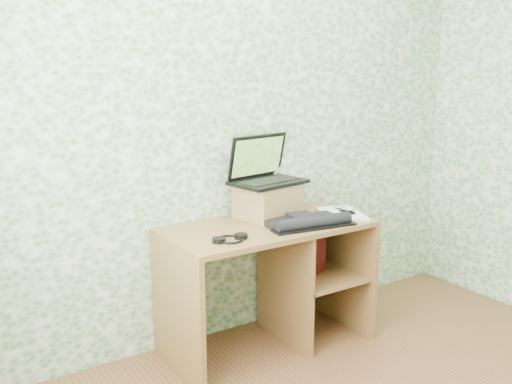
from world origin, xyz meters
TOP-DOWN VIEW (x-y plane):
  - wall_back at (0.00, 1.75)m, footprint 3.50×0.00m
  - desk at (0.08, 1.47)m, footprint 1.20×0.60m
  - riser at (0.10, 1.58)m, footprint 0.38×0.33m
  - laptop at (0.10, 1.63)m, footprint 0.47×0.37m
  - keyboard at (0.17, 1.30)m, footprint 0.51×0.31m
  - headphones at (-0.34, 1.29)m, footprint 0.20×0.15m
  - notepad at (0.49, 1.37)m, footprint 0.34×0.40m
  - mouse at (0.52, 1.35)m, footprint 0.10×0.13m
  - pen at (0.54, 1.40)m, footprint 0.04×0.15m
  - red_box at (0.30, 1.44)m, footprint 0.26×0.13m

SIDE VIEW (x-z plane):
  - desk at x=0.08m, z-range 0.11..0.86m
  - red_box at x=0.30m, z-range 0.39..0.69m
  - notepad at x=0.49m, z-range 0.75..0.77m
  - headphones at x=-0.34m, z-range 0.75..0.77m
  - pen at x=0.54m, z-range 0.77..0.77m
  - keyboard at x=0.17m, z-range 0.74..0.81m
  - mouse at x=0.52m, z-range 0.77..0.80m
  - riser at x=0.10m, z-range 0.75..0.95m
  - laptop at x=0.10m, z-range 0.88..1.16m
  - wall_back at x=0.00m, z-range -0.45..3.05m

